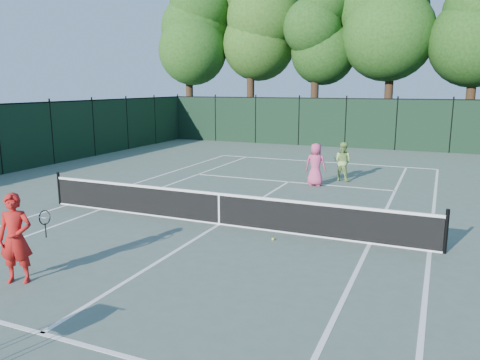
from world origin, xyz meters
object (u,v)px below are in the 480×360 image
at_px(player_pink, 316,164).
at_px(loose_ball_midcourt, 273,239).
at_px(coach, 16,238).
at_px(player_green, 342,161).

bearing_deg(player_pink, loose_ball_midcourt, 96.82).
xyz_separation_m(coach, player_pink, (3.09, 11.22, -0.07)).
bearing_deg(player_pink, coach, 75.71).
height_order(player_pink, player_green, player_pink).
height_order(player_green, loose_ball_midcourt, player_green).
bearing_deg(loose_ball_midcourt, player_pink, 95.71).
relative_size(player_green, loose_ball_midcourt, 23.23).
distance_m(coach, player_pink, 11.64).
relative_size(player_pink, loose_ball_midcourt, 24.39).
bearing_deg(player_pink, player_green, -117.58).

